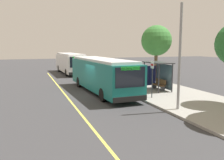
{
  "coord_description": "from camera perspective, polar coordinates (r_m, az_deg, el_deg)",
  "views": [
    {
      "loc": [
        19.03,
        -5.1,
        4.02
      ],
      "look_at": [
        2.33,
        0.85,
        1.51
      ],
      "focal_mm": 38.49,
      "sensor_mm": 36.0,
      "label": 1
    }
  ],
  "objects": [
    {
      "name": "ground_plane",
      "position": [
        20.11,
        -4.51,
        -3.49
      ],
      "size": [
        120.0,
        120.0,
        0.0
      ],
      "primitive_type": "plane",
      "color": "#38383A"
    },
    {
      "name": "sidewalk_curb",
      "position": [
        22.38,
        10.5,
        -2.22
      ],
      "size": [
        44.0,
        6.4,
        0.15
      ],
      "primitive_type": "cube",
      "color": "gray",
      "rests_on": "ground_plane"
    },
    {
      "name": "lane_stripe_center",
      "position": [
        19.66,
        -10.72,
        -3.86
      ],
      "size": [
        36.0,
        0.14,
        0.01
      ],
      "primitive_type": "cube",
      "color": "#E0D64C",
      "rests_on": "ground_plane"
    },
    {
      "name": "transit_bus_main",
      "position": [
        20.9,
        -2.47,
        1.46
      ],
      "size": [
        11.29,
        3.11,
        2.95
      ],
      "color": "#146B66",
      "rests_on": "ground_plane"
    },
    {
      "name": "transit_bus_second",
      "position": [
        36.06,
        -9.92,
        4.12
      ],
      "size": [
        10.53,
        2.92,
        2.95
      ],
      "color": "white",
      "rests_on": "ground_plane"
    },
    {
      "name": "bus_shelter",
      "position": [
        21.69,
        10.94,
        2.36
      ],
      "size": [
        2.9,
        1.6,
        2.48
      ],
      "color": "#333338",
      "rests_on": "sidewalk_curb"
    },
    {
      "name": "waiting_bench",
      "position": [
        21.77,
        11.15,
        -1.04
      ],
      "size": [
        1.6,
        0.48,
        0.95
      ],
      "color": "brown",
      "rests_on": "sidewalk_curb"
    },
    {
      "name": "route_sign_post",
      "position": [
        18.13,
        9.53,
        1.42
      ],
      "size": [
        0.44,
        0.08,
        2.8
      ],
      "color": "#333338",
      "rests_on": "sidewalk_curb"
    },
    {
      "name": "pedestrian_commuter",
      "position": [
        21.12,
        6.32,
        0.12
      ],
      "size": [
        0.24,
        0.4,
        1.69
      ],
      "color": "#282D47",
      "rests_on": "sidewalk_curb"
    },
    {
      "name": "street_tree_downstreet",
      "position": [
        26.77,
        10.5,
        9.14
      ],
      "size": [
        3.29,
        3.29,
        6.11
      ],
      "color": "brown",
      "rests_on": "sidewalk_curb"
    },
    {
      "name": "utility_pole",
      "position": [
        15.06,
        15.79,
        5.22
      ],
      "size": [
        0.16,
        0.16,
        6.4
      ],
      "primitive_type": "cylinder",
      "color": "gray",
      "rests_on": "sidewalk_curb"
    }
  ]
}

